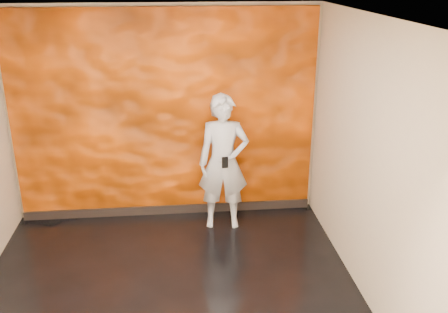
% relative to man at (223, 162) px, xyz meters
% --- Properties ---
extents(room, '(4.02, 4.02, 2.81)m').
position_rel_man_xyz_m(room, '(-0.71, -1.54, 0.52)').
color(room, black).
rests_on(room, ground).
extents(feature_wall, '(3.90, 0.06, 2.75)m').
position_rel_man_xyz_m(feature_wall, '(-0.71, 0.42, 0.50)').
color(feature_wall, '#F75703').
rests_on(feature_wall, ground).
extents(baseboard, '(3.90, 0.04, 0.12)m').
position_rel_man_xyz_m(baseboard, '(-0.71, 0.38, -0.82)').
color(baseboard, black).
rests_on(baseboard, ground).
extents(man, '(0.67, 0.47, 1.76)m').
position_rel_man_xyz_m(man, '(0.00, 0.00, 0.00)').
color(man, '#9296A0').
rests_on(man, ground).
extents(phone, '(0.08, 0.02, 0.14)m').
position_rel_man_xyz_m(phone, '(-0.01, -0.26, 0.10)').
color(phone, black).
rests_on(phone, man).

